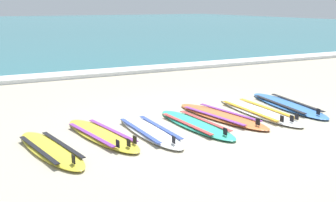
{
  "coord_description": "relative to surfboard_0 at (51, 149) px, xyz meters",
  "views": [
    {
      "loc": [
        -3.62,
        -5.75,
        2.03
      ],
      "look_at": [
        -0.25,
        0.9,
        0.25
      ],
      "focal_mm": 43.56,
      "sensor_mm": 36.0,
      "label": 1
    }
  ],
  "objects": [
    {
      "name": "ground_plane",
      "position": [
        2.65,
        0.17,
        -0.04
      ],
      "size": [
        80.0,
        80.0,
        0.0
      ],
      "primitive_type": "plane",
      "color": "#B7AD93"
    },
    {
      "name": "sea",
      "position": [
        2.65,
        35.49,
        0.01
      ],
      "size": [
        80.0,
        60.0,
        0.1
      ],
      "primitive_type": "cube",
      "color": "teal",
      "rests_on": "ground"
    },
    {
      "name": "wave_foam_strip",
      "position": [
        2.65,
        5.89,
        0.02
      ],
      "size": [
        80.0,
        0.81,
        0.11
      ],
      "primitive_type": "cube",
      "color": "white",
      "rests_on": "ground"
    },
    {
      "name": "surfboard_0",
      "position": [
        0.0,
        0.0,
        0.0
      ],
      "size": [
        0.84,
        2.01,
        0.18
      ],
      "color": "yellow",
      "rests_on": "ground"
    },
    {
      "name": "surfboard_1",
      "position": [
        0.85,
        0.31,
        0.0
      ],
      "size": [
        0.88,
        2.12,
        0.18
      ],
      "color": "yellow",
      "rests_on": "ground"
    },
    {
      "name": "surfboard_2",
      "position": [
        1.6,
        0.16,
        -0.0
      ],
      "size": [
        0.56,
        2.07,
        0.18
      ],
      "color": "white",
      "rests_on": "ground"
    },
    {
      "name": "surfboard_3",
      "position": [
        2.45,
        0.14,
        -0.0
      ],
      "size": [
        0.66,
        2.09,
        0.18
      ],
      "color": "#2DB793",
      "rests_on": "ground"
    },
    {
      "name": "surfboard_4",
      "position": [
        3.14,
        0.38,
        -0.0
      ],
      "size": [
        0.92,
        2.29,
        0.18
      ],
      "color": "orange",
      "rests_on": "ground"
    },
    {
      "name": "surfboard_5",
      "position": [
        3.96,
        0.35,
        0.0
      ],
      "size": [
        0.65,
        2.4,
        0.18
      ],
      "color": "white",
      "rests_on": "ground"
    },
    {
      "name": "surfboard_6",
      "position": [
        4.81,
        0.46,
        -0.0
      ],
      "size": [
        0.86,
        2.39,
        0.18
      ],
      "color": "#3875CC",
      "rests_on": "ground"
    }
  ]
}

